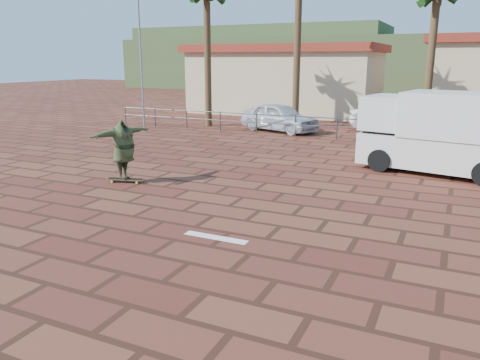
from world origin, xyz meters
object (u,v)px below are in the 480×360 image
longboard (126,179)px  car_silver (279,117)px  skateboarder (124,150)px  car_white (391,118)px  campervan (445,131)px

longboard → car_silver: bearing=70.7°
skateboarder → car_silver: 11.63m
car_white → campervan: bearing=178.2°
longboard → car_white: bearing=51.6°
longboard → car_white: 15.30m
car_silver → car_white: bearing=-44.5°
longboard → campervan: size_ratio=0.22×
longboard → car_silver: 11.64m
skateboarder → campervan: 9.97m
longboard → skateboarder: size_ratio=0.53×
skateboarder → campervan: size_ratio=0.41×
longboard → skateboarder: bearing=73.5°
longboard → car_white: (5.70, 14.18, 0.58)m
car_silver → skateboarder: bearing=-163.9°
campervan → car_silver: (-7.90, 6.35, -0.64)m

